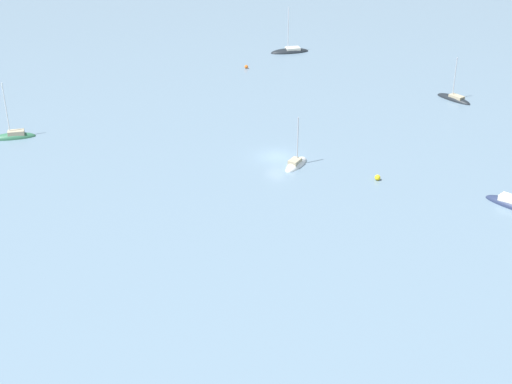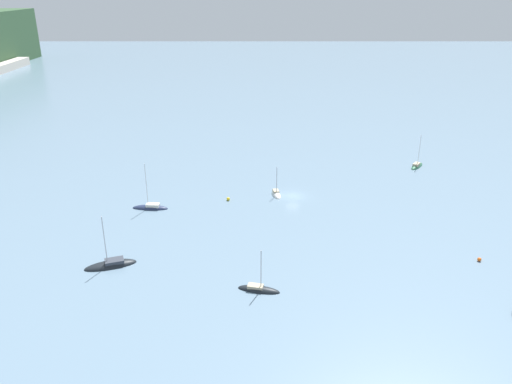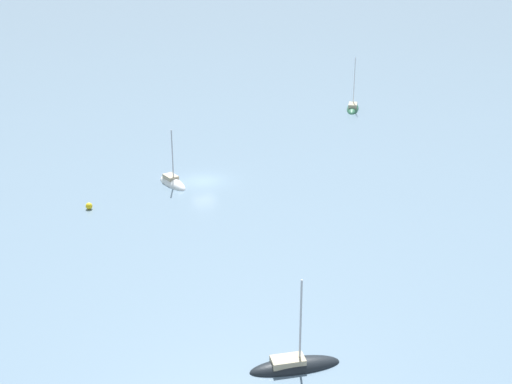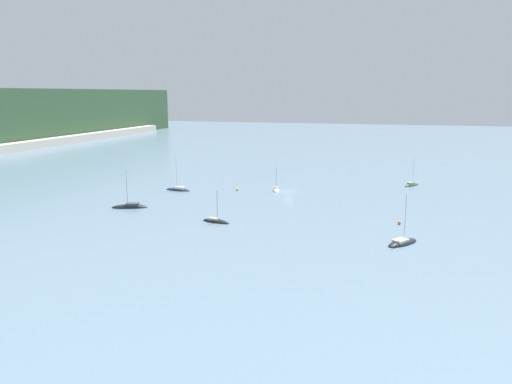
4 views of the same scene
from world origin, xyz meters
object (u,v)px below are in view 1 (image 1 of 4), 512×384
object	(u,v)px
sailboat_1	(290,52)
sailboat_3	(454,99)
sailboat_5	(296,165)
mooring_buoy_0	(246,67)
sailboat_4	(13,137)
mooring_buoy_1	(378,178)

from	to	relation	value
sailboat_1	sailboat_3	size ratio (longest dim) A/B	1.27
sailboat_5	mooring_buoy_0	bearing A→B (deg)	39.06
sailboat_3	mooring_buoy_0	xyz separation A→B (m)	(8.23, -35.27, 0.24)
sailboat_1	sailboat_4	size ratio (longest dim) A/B	1.09
sailboat_5	mooring_buoy_1	bearing A→B (deg)	-84.00
sailboat_1	sailboat_5	size ratio (longest dim) A/B	1.31
sailboat_1	mooring_buoy_0	xyz separation A→B (m)	(13.16, 0.54, 0.24)
sailboat_1	mooring_buoy_1	bearing A→B (deg)	84.06
sailboat_1	sailboat_4	distance (m)	57.63
mooring_buoy_0	mooring_buoy_1	bearing A→B (deg)	59.79
sailboat_3	sailboat_4	xyz separation A→B (m)	(52.65, -38.50, 0.03)
sailboat_1	sailboat_3	xyz separation A→B (m)	(4.93, 35.81, 0.00)
sailboat_4	mooring_buoy_0	size ratio (longest dim) A/B	13.44
sailboat_4	mooring_buoy_0	distance (m)	44.53
sailboat_1	sailboat_5	bearing A→B (deg)	74.24
sailboat_5	mooring_buoy_1	world-z (taller)	sailboat_5
sailboat_1	sailboat_5	xyz separation A→B (m)	(40.12, 31.97, 0.01)
sailboat_4	sailboat_5	bearing A→B (deg)	152.81
mooring_buoy_0	sailboat_5	bearing A→B (deg)	49.37
sailboat_5	mooring_buoy_1	size ratio (longest dim) A/B	10.31
sailboat_4	mooring_buoy_0	bearing A→B (deg)	-148.07
sailboat_3	sailboat_5	bearing A→B (deg)	96.56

